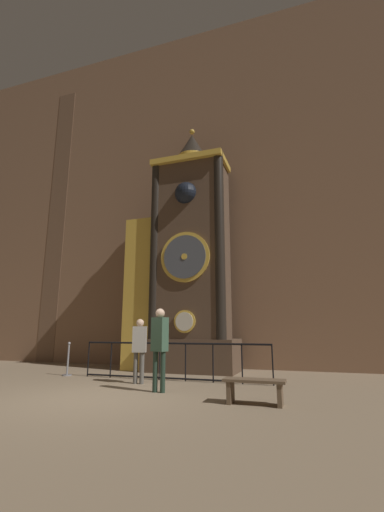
# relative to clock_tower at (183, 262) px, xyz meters

# --- Properties ---
(ground_plane) EXTENTS (28.00, 28.00, 0.00)m
(ground_plane) POSITION_rel_clock_tower_xyz_m (-0.09, -4.85, -3.64)
(ground_plane) COLOR #847056
(cathedral_back_wall) EXTENTS (24.00, 0.32, 14.33)m
(cathedral_back_wall) POSITION_rel_clock_tower_xyz_m (-0.17, 1.41, 3.51)
(cathedral_back_wall) COLOR #846047
(cathedral_back_wall) RESTS_ON ground_plane
(clock_tower) EXTENTS (3.84, 1.83, 8.77)m
(clock_tower) POSITION_rel_clock_tower_xyz_m (0.00, 0.00, 0.00)
(clock_tower) COLOR brown
(clock_tower) RESTS_ON ground_plane
(railing_fence) EXTENTS (5.33, 0.05, 0.99)m
(railing_fence) POSITION_rel_clock_tower_xyz_m (0.47, -2.09, -3.09)
(railing_fence) COLOR black
(railing_fence) RESTS_ON ground_plane
(visitor_near) EXTENTS (0.39, 0.31, 1.60)m
(visitor_near) POSITION_rel_clock_tower_xyz_m (-0.12, -2.88, -2.69)
(visitor_near) COLOR #58554F
(visitor_near) RESTS_ON ground_plane
(visitor_far) EXTENTS (0.39, 0.32, 1.79)m
(visitor_far) POSITION_rel_clock_tower_xyz_m (0.86, -3.83, -2.56)
(visitor_far) COLOR #213427
(visitor_far) RESTS_ON ground_plane
(stanchion_post) EXTENTS (0.28, 0.28, 0.97)m
(stanchion_post) POSITION_rel_clock_tower_xyz_m (-2.85, -2.14, -3.33)
(stanchion_post) COLOR gray
(stanchion_post) RESTS_ON ground_plane
(visitor_bench) EXTENTS (1.12, 0.40, 0.44)m
(visitor_bench) POSITION_rel_clock_tower_xyz_m (3.02, -4.42, -3.34)
(visitor_bench) COLOR brown
(visitor_bench) RESTS_ON ground_plane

